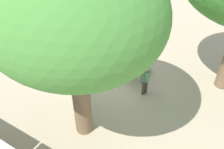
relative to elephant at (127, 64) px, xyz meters
name	(u,v)px	position (x,y,z in m)	size (l,w,h in m)	color
ground_plane	(120,77)	(0.29, 0.22, -0.86)	(60.00, 60.00, 0.00)	#BAA88C
elephant	(127,64)	(0.00, 0.00, 0.00)	(1.94, 1.31, 1.35)	slate
person_handler	(146,78)	(-1.38, 0.70, 0.08)	(0.32, 0.47, 1.62)	#3F3833
shade_tree_secondary	(73,15)	(-0.17, 4.06, 4.33)	(5.89, 5.40, 7.33)	brown
wooden_bench	(141,37)	(0.90, -3.59, -0.39)	(1.20, 1.33, 0.88)	#9E7A51
picnic_table_near	(81,57)	(2.73, 0.40, -0.28)	(1.82, 1.81, 0.78)	#9E7A51
feed_bucket	(148,70)	(-0.83, -0.99, -0.70)	(0.36, 0.36, 0.32)	gray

